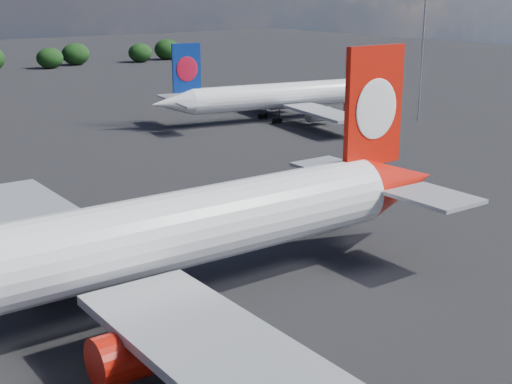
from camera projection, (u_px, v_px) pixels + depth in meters
qantas_airliner at (162, 236)px, 51.48m from camera, size 55.49×52.64×18.17m
china_southern_airliner at (274, 97)px, 125.86m from camera, size 43.26×41.31×14.15m
floodlight_mast_near at (423, 36)px, 123.58m from camera, size 1.60×1.60×23.09m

